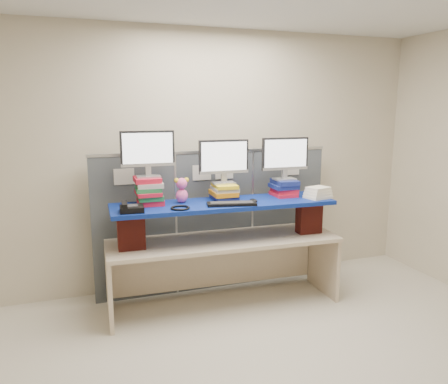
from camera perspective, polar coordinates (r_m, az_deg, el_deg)
name	(u,v)px	position (r m, az deg, el deg)	size (l,w,h in m)	color
room	(296,193)	(3.02, 9.33, -0.19)	(5.00, 4.00, 2.80)	beige
cubicle_partition	(215,220)	(4.76, -1.22, -3.64)	(2.60, 0.06, 1.53)	#42484E
desk	(224,252)	(4.39, 0.00, -7.88)	(2.31, 0.76, 0.69)	beige
brick_pier_left	(131,232)	(4.08, -12.03, -5.07)	(0.24, 0.13, 0.33)	maroon
brick_pier_right	(309,217)	(4.59, 11.04, -3.23)	(0.24, 0.13, 0.33)	maroon
blue_board	(224,204)	(4.25, 0.00, -1.58)	(2.17, 0.54, 0.04)	navy
book_stack_left	(149,191)	(4.19, -9.76, 0.14)	(0.28, 0.31, 0.26)	red
book_stack_center	(224,192)	(4.34, 0.01, 0.04)	(0.26, 0.32, 0.16)	navy
book_stack_right	(284,188)	(4.58, 7.85, 0.58)	(0.26, 0.30, 0.17)	red
monitor_left	(148,151)	(4.13, -9.94, 5.29)	(0.50, 0.15, 0.44)	#B0B1B6
monitor_center	(224,159)	(4.30, -0.03, 4.34)	(0.50, 0.15, 0.44)	#B0B1B6
monitor_right	(285,156)	(4.53, 7.98, 4.69)	(0.50, 0.15, 0.44)	#B0B1B6
keyboard	(232,204)	(4.11, 1.00, -1.53)	(0.49, 0.25, 0.03)	black
mouse	(254,201)	(4.24, 3.88, -1.12)	(0.06, 0.12, 0.04)	black
desk_phone	(131,208)	(3.94, -12.07, -2.09)	(0.22, 0.20, 0.09)	black
headset	(180,208)	(3.98, -5.74, -2.08)	(0.18, 0.18, 0.02)	black
plush_toy	(182,190)	(4.22, -5.54, 0.27)	(0.14, 0.11, 0.24)	pink
binder_stack	(318,193)	(4.52, 12.18, -0.12)	(0.28, 0.25, 0.11)	white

